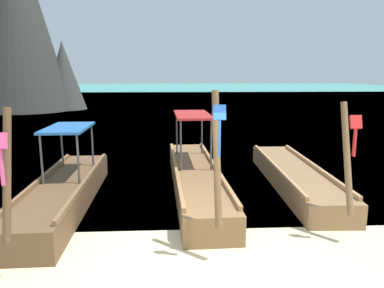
{
  "coord_description": "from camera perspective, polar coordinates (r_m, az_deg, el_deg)",
  "views": [
    {
      "loc": [
        -0.49,
        -5.58,
        3.09
      ],
      "look_at": [
        0.0,
        3.38,
        1.39
      ],
      "focal_mm": 34.36,
      "sensor_mm": 36.0,
      "label": 1
    }
  ],
  "objects": [
    {
      "name": "karst_rock",
      "position": [
        35.39,
        -24.87,
        17.08
      ],
      "size": [
        8.96,
        7.85,
        15.8
      ],
      "color": "#383833",
      "rests_on": "ground"
    },
    {
      "name": "sea_water",
      "position": [
        67.04,
        -2.73,
        8.12
      ],
      "size": [
        120.0,
        120.0,
        0.0
      ],
      "primitive_type": "plane",
      "color": "#2DB29E",
      "rests_on": "ground"
    },
    {
      "name": "ground",
      "position": [
        6.4,
        1.73,
        -18.13
      ],
      "size": [
        120.0,
        120.0,
        0.0
      ],
      "primitive_type": "plane",
      "color": "beige"
    },
    {
      "name": "longtail_boat_blue_ribbon",
      "position": [
        9.98,
        0.52,
        -5.14
      ],
      "size": [
        1.39,
        7.44,
        2.83
      ],
      "color": "brown",
      "rests_on": "ground"
    },
    {
      "name": "longtail_boat_red_ribbon",
      "position": [
        10.68,
        15.57,
        -4.87
      ],
      "size": [
        1.39,
        6.64,
        2.59
      ],
      "color": "olive",
      "rests_on": "ground"
    },
    {
      "name": "longtail_boat_pink_ribbon",
      "position": [
        9.27,
        -19.27,
        -7.01
      ],
      "size": [
        1.29,
        6.11,
        2.61
      ],
      "color": "brown",
      "rests_on": "ground"
    }
  ]
}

